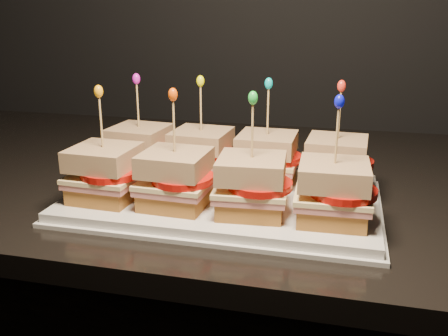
# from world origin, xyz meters

# --- Properties ---
(granite_slab) EXTENTS (2.63, 0.74, 0.03)m
(granite_slab) POSITION_xyz_m (-0.15, 1.64, 0.85)
(granite_slab) COLOR black
(granite_slab) RESTS_ON cabinet
(platter) EXTENTS (0.43, 0.26, 0.02)m
(platter) POSITION_xyz_m (0.17, 1.48, 0.88)
(platter) COLOR silver
(platter) RESTS_ON granite_slab
(platter_rim) EXTENTS (0.44, 0.28, 0.01)m
(platter_rim) POSITION_xyz_m (0.17, 1.48, 0.87)
(platter_rim) COLOR silver
(platter_rim) RESTS_ON granite_slab
(sandwich_0_bread_bot) EXTENTS (0.09, 0.09, 0.02)m
(sandwich_0_bread_bot) POSITION_xyz_m (0.02, 1.54, 0.90)
(sandwich_0_bread_bot) COLOR brown
(sandwich_0_bread_bot) RESTS_ON platter
(sandwich_0_ham) EXTENTS (0.10, 0.09, 0.01)m
(sandwich_0_ham) POSITION_xyz_m (0.02, 1.54, 0.91)
(sandwich_0_ham) COLOR #BD5B5B
(sandwich_0_ham) RESTS_ON sandwich_0_bread_bot
(sandwich_0_cheese) EXTENTS (0.10, 0.10, 0.01)m
(sandwich_0_cheese) POSITION_xyz_m (0.02, 1.54, 0.92)
(sandwich_0_cheese) COLOR #F8DD97
(sandwich_0_cheese) RESTS_ON sandwich_0_ham
(sandwich_0_tomato) EXTENTS (0.08, 0.08, 0.01)m
(sandwich_0_tomato) POSITION_xyz_m (0.03, 1.54, 0.93)
(sandwich_0_tomato) COLOR #B7120B
(sandwich_0_tomato) RESTS_ON sandwich_0_cheese
(sandwich_0_bread_top) EXTENTS (0.09, 0.09, 0.03)m
(sandwich_0_bread_top) POSITION_xyz_m (0.02, 1.54, 0.95)
(sandwich_0_bread_top) COLOR brown
(sandwich_0_bread_top) RESTS_ON sandwich_0_tomato
(sandwich_0_pick) EXTENTS (0.00, 0.00, 0.09)m
(sandwich_0_pick) POSITION_xyz_m (0.02, 1.54, 0.99)
(sandwich_0_pick) COLOR tan
(sandwich_0_pick) RESTS_ON sandwich_0_bread_top
(sandwich_0_frill) EXTENTS (0.01, 0.01, 0.02)m
(sandwich_0_frill) POSITION_xyz_m (0.02, 1.54, 1.04)
(sandwich_0_frill) COLOR #D018C1
(sandwich_0_frill) RESTS_ON sandwich_0_pick
(sandwich_1_bread_bot) EXTENTS (0.09, 0.09, 0.02)m
(sandwich_1_bread_bot) POSITION_xyz_m (0.12, 1.54, 0.90)
(sandwich_1_bread_bot) COLOR brown
(sandwich_1_bread_bot) RESTS_ON platter
(sandwich_1_ham) EXTENTS (0.10, 0.09, 0.01)m
(sandwich_1_ham) POSITION_xyz_m (0.12, 1.54, 0.91)
(sandwich_1_ham) COLOR #BD5B5B
(sandwich_1_ham) RESTS_ON sandwich_1_bread_bot
(sandwich_1_cheese) EXTENTS (0.10, 0.09, 0.01)m
(sandwich_1_cheese) POSITION_xyz_m (0.12, 1.54, 0.92)
(sandwich_1_cheese) COLOR #F8DD97
(sandwich_1_cheese) RESTS_ON sandwich_1_ham
(sandwich_1_tomato) EXTENTS (0.08, 0.08, 0.01)m
(sandwich_1_tomato) POSITION_xyz_m (0.14, 1.54, 0.93)
(sandwich_1_tomato) COLOR #B7120B
(sandwich_1_tomato) RESTS_ON sandwich_1_cheese
(sandwich_1_bread_top) EXTENTS (0.09, 0.09, 0.03)m
(sandwich_1_bread_top) POSITION_xyz_m (0.12, 1.54, 0.95)
(sandwich_1_bread_top) COLOR brown
(sandwich_1_bread_top) RESTS_ON sandwich_1_tomato
(sandwich_1_pick) EXTENTS (0.00, 0.00, 0.09)m
(sandwich_1_pick) POSITION_xyz_m (0.12, 1.54, 0.99)
(sandwich_1_pick) COLOR tan
(sandwich_1_pick) RESTS_ON sandwich_1_bread_top
(sandwich_1_frill) EXTENTS (0.01, 0.01, 0.02)m
(sandwich_1_frill) POSITION_xyz_m (0.12, 1.54, 1.04)
(sandwich_1_frill) COLOR #EAF104
(sandwich_1_frill) RESTS_ON sandwich_1_pick
(sandwich_2_bread_bot) EXTENTS (0.08, 0.08, 0.02)m
(sandwich_2_bread_bot) POSITION_xyz_m (0.23, 1.54, 0.90)
(sandwich_2_bread_bot) COLOR brown
(sandwich_2_bread_bot) RESTS_ON platter
(sandwich_2_ham) EXTENTS (0.09, 0.09, 0.01)m
(sandwich_2_ham) POSITION_xyz_m (0.23, 1.54, 0.91)
(sandwich_2_ham) COLOR #BD5B5B
(sandwich_2_ham) RESTS_ON sandwich_2_bread_bot
(sandwich_2_cheese) EXTENTS (0.09, 0.09, 0.01)m
(sandwich_2_cheese) POSITION_xyz_m (0.23, 1.54, 0.92)
(sandwich_2_cheese) COLOR #F8DD97
(sandwich_2_cheese) RESTS_ON sandwich_2_ham
(sandwich_2_tomato) EXTENTS (0.08, 0.08, 0.01)m
(sandwich_2_tomato) POSITION_xyz_m (0.24, 1.54, 0.93)
(sandwich_2_tomato) COLOR #B7120B
(sandwich_2_tomato) RESTS_ON sandwich_2_cheese
(sandwich_2_bread_top) EXTENTS (0.09, 0.09, 0.03)m
(sandwich_2_bread_top) POSITION_xyz_m (0.23, 1.54, 0.95)
(sandwich_2_bread_top) COLOR brown
(sandwich_2_bread_top) RESTS_ON sandwich_2_tomato
(sandwich_2_pick) EXTENTS (0.00, 0.00, 0.09)m
(sandwich_2_pick) POSITION_xyz_m (0.23, 1.54, 0.99)
(sandwich_2_pick) COLOR tan
(sandwich_2_pick) RESTS_ON sandwich_2_bread_top
(sandwich_2_frill) EXTENTS (0.01, 0.01, 0.02)m
(sandwich_2_frill) POSITION_xyz_m (0.23, 1.54, 1.04)
(sandwich_2_frill) COLOR #07ADB3
(sandwich_2_frill) RESTS_ON sandwich_2_pick
(sandwich_3_bread_bot) EXTENTS (0.09, 0.09, 0.02)m
(sandwich_3_bread_bot) POSITION_xyz_m (0.33, 1.54, 0.90)
(sandwich_3_bread_bot) COLOR brown
(sandwich_3_bread_bot) RESTS_ON platter
(sandwich_3_ham) EXTENTS (0.09, 0.09, 0.01)m
(sandwich_3_ham) POSITION_xyz_m (0.33, 1.54, 0.91)
(sandwich_3_ham) COLOR #BD5B5B
(sandwich_3_ham) RESTS_ON sandwich_3_bread_bot
(sandwich_3_cheese) EXTENTS (0.10, 0.09, 0.01)m
(sandwich_3_cheese) POSITION_xyz_m (0.33, 1.54, 0.92)
(sandwich_3_cheese) COLOR #F8DD97
(sandwich_3_cheese) RESTS_ON sandwich_3_ham
(sandwich_3_tomato) EXTENTS (0.08, 0.08, 0.01)m
(sandwich_3_tomato) POSITION_xyz_m (0.34, 1.54, 0.93)
(sandwich_3_tomato) COLOR #B7120B
(sandwich_3_tomato) RESTS_ON sandwich_3_cheese
(sandwich_3_bread_top) EXTENTS (0.09, 0.09, 0.03)m
(sandwich_3_bread_top) POSITION_xyz_m (0.33, 1.54, 0.95)
(sandwich_3_bread_top) COLOR brown
(sandwich_3_bread_top) RESTS_ON sandwich_3_tomato
(sandwich_3_pick) EXTENTS (0.00, 0.00, 0.09)m
(sandwich_3_pick) POSITION_xyz_m (0.33, 1.54, 0.99)
(sandwich_3_pick) COLOR tan
(sandwich_3_pick) RESTS_ON sandwich_3_bread_top
(sandwich_3_frill) EXTENTS (0.01, 0.01, 0.02)m
(sandwich_3_frill) POSITION_xyz_m (0.33, 1.54, 1.04)
(sandwich_3_frill) COLOR red
(sandwich_3_frill) RESTS_ON sandwich_3_pick
(sandwich_4_bread_bot) EXTENTS (0.09, 0.09, 0.02)m
(sandwich_4_bread_bot) POSITION_xyz_m (0.02, 1.42, 0.90)
(sandwich_4_bread_bot) COLOR brown
(sandwich_4_bread_bot) RESTS_ON platter
(sandwich_4_ham) EXTENTS (0.09, 0.09, 0.01)m
(sandwich_4_ham) POSITION_xyz_m (0.02, 1.42, 0.91)
(sandwich_4_ham) COLOR #BD5B5B
(sandwich_4_ham) RESTS_ON sandwich_4_bread_bot
(sandwich_4_cheese) EXTENTS (0.10, 0.09, 0.01)m
(sandwich_4_cheese) POSITION_xyz_m (0.02, 1.42, 0.92)
(sandwich_4_cheese) COLOR #F8DD97
(sandwich_4_cheese) RESTS_ON sandwich_4_ham
(sandwich_4_tomato) EXTENTS (0.08, 0.08, 0.01)m
(sandwich_4_tomato) POSITION_xyz_m (0.03, 1.41, 0.93)
(sandwich_4_tomato) COLOR #B7120B
(sandwich_4_tomato) RESTS_ON sandwich_4_cheese
(sandwich_4_bread_top) EXTENTS (0.09, 0.09, 0.03)m
(sandwich_4_bread_top) POSITION_xyz_m (0.02, 1.42, 0.95)
(sandwich_4_bread_top) COLOR brown
(sandwich_4_bread_top) RESTS_ON sandwich_4_tomato
(sandwich_4_pick) EXTENTS (0.00, 0.00, 0.09)m
(sandwich_4_pick) POSITION_xyz_m (0.02, 1.42, 0.99)
(sandwich_4_pick) COLOR tan
(sandwich_4_pick) RESTS_ON sandwich_4_bread_top
(sandwich_4_frill) EXTENTS (0.01, 0.01, 0.02)m
(sandwich_4_frill) POSITION_xyz_m (0.02, 1.42, 1.04)
(sandwich_4_frill) COLOR orange
(sandwich_4_frill) RESTS_ON sandwich_4_pick
(sandwich_5_bread_bot) EXTENTS (0.09, 0.09, 0.02)m
(sandwich_5_bread_bot) POSITION_xyz_m (0.12, 1.42, 0.90)
(sandwich_5_bread_bot) COLOR brown
(sandwich_5_bread_bot) RESTS_ON platter
(sandwich_5_ham) EXTENTS (0.09, 0.09, 0.01)m
(sandwich_5_ham) POSITION_xyz_m (0.12, 1.42, 0.91)
(sandwich_5_ham) COLOR #BD5B5B
(sandwich_5_ham) RESTS_ON sandwich_5_bread_bot
(sandwich_5_cheese) EXTENTS (0.10, 0.09, 0.01)m
(sandwich_5_cheese) POSITION_xyz_m (0.12, 1.42, 0.92)
(sandwich_5_cheese) COLOR #F8DD97
(sandwich_5_cheese) RESTS_ON sandwich_5_ham
(sandwich_5_tomato) EXTENTS (0.08, 0.08, 0.01)m
(sandwich_5_tomato) POSITION_xyz_m (0.14, 1.41, 0.93)
(sandwich_5_tomato) COLOR #B7120B
(sandwich_5_tomato) RESTS_ON sandwich_5_cheese
(sandwich_5_bread_top) EXTENTS (0.09, 0.09, 0.03)m
(sandwich_5_bread_top) POSITION_xyz_m (0.12, 1.42, 0.95)
(sandwich_5_bread_top) COLOR brown
(sandwich_5_bread_top) RESTS_ON sandwich_5_tomato
(sandwich_5_pick) EXTENTS (0.00, 0.00, 0.09)m
(sandwich_5_pick) POSITION_xyz_m (0.12, 1.42, 0.99)
(sandwich_5_pick) COLOR tan
(sandwich_5_pick) RESTS_ON sandwich_5_bread_top
(sandwich_5_frill) EXTENTS (0.01, 0.01, 0.02)m
(sandwich_5_frill) POSITION_xyz_m (0.12, 1.42, 1.04)
(sandwich_5_frill) COLOR #EF4D07
(sandwich_5_frill) RESTS_ON sandwich_5_pick
(sandwich_6_bread_bot) EXTENTS (0.09, 0.09, 0.02)m
(sandwich_6_bread_bot) POSITION_xyz_m (0.23, 1.42, 0.90)
(sandwich_6_bread_bot) COLOR brown
(sandwich_6_bread_bot) RESTS_ON platter
(sandwich_6_ham) EXTENTS (0.10, 0.09, 0.01)m
(sandwich_6_ham) POSITION_xyz_m (0.23, 1.42, 0.91)
(sandwich_6_ham) COLOR #BD5B5B
(sandwich_6_ham) RESTS_ON sandwich_6_bread_bot
(sandwich_6_cheese) EXTENTS (0.10, 0.10, 0.01)m
(sandwich_6_cheese) POSITION_xyz_m (0.23, 1.42, 0.92)
(sandwich_6_cheese) COLOR #F8DD97
(sandwich_6_cheese) RESTS_ON sandwich_6_ham
(sandwich_6_tomato) EXTENTS (0.08, 0.08, 0.01)m
(sandwich_6_tomato) POSITION_xyz_m (0.24, 1.41, 0.93)
(sandwich_6_tomato) COLOR #B7120B
(sandwich_6_tomato) RESTS_ON sandwich_6_cheese
(sandwich_6_bread_top) EXTENTS (0.09, 0.09, 0.03)m
(sandwich_6_bread_top) POSITION_xyz_m (0.23, 1.42, 0.95)
(sandwich_6_bread_top) COLOR brown
(sandwich_6_bread_top) RESTS_ON sandwich_6_tomato
(sandwich_6_pick) EXTENTS (0.00, 0.00, 0.09)m
(sandwich_6_pick) POSITION_xyz_m (0.23, 1.42, 0.99)
(sandwich_6_pick) COLOR tan
(sandwich_6_pick) RESTS_ON sandwich_6_bread_top
(sandwich_6_frill) EXTENTS (0.01, 0.01, 0.02)m
(sandwich_6_frill) POSITION_xyz_m (0.23, 1.42, 1.04)
(sandwich_6_frill) COLOR green
(sandwich_6_frill) RESTS_ON sandwich_6_pick
(sandwich_7_bread_bot) EXTENTS (0.08, 0.08, 0.02)m
(sandwich_7_bread_bot) POSITION_xyz_m (0.33, 1.42, 0.90)
(sandwich_7_bread_bot) COLOR brown
(sandwich_7_bread_bot) RESTS_ON platter
(sandwich_7_ham) EXTENTS (0.09, 0.09, 0.01)m
(sandwich_7_ham) POSITION_xyz_m (0.33, 1.42, 0.91)
(sandwich_7_ham) COLOR #BD5B5B
(sandwich_7_ham) RESTS_ON sandwich_7_bread_bot
(sandwich_7_cheese) EXTENTS (0.09, 0.09, 0.01)m
(sandwich_7_cheese) POSITION_xyz_m (0.33, 1.42, 0.92)
(sandwich_7_cheese) COLOR #F8DD97
(sandwich_7_cheese) RESTS_ON sandwich_7_ham
(sandwich_7_tomato) EXTENTS (0.08, 0.08, 0.01)m
(sandwich_7_tomato) POSITION_xyz_m (0.34, 1.41, 0.93)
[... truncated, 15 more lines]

